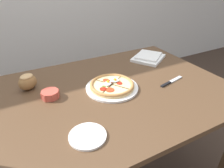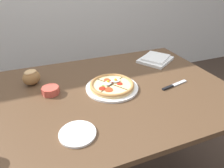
{
  "view_description": "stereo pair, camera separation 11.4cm",
  "coord_description": "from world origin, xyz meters",
  "px_view_note": "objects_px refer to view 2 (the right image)",
  "views": [
    {
      "loc": [
        -0.38,
        -0.87,
        1.36
      ],
      "look_at": [
        0.09,
        0.01,
        0.78
      ],
      "focal_mm": 32.0,
      "sensor_mm": 36.0,
      "label": 1
    },
    {
      "loc": [
        -0.27,
        -0.91,
        1.36
      ],
      "look_at": [
        0.09,
        0.01,
        0.78
      ],
      "focal_mm": 32.0,
      "sensor_mm": 36.0,
      "label": 2
    }
  ],
  "objects_px": {
    "dining_table": "(99,105)",
    "bread_piece_near": "(31,77)",
    "knife_main": "(174,85)",
    "ramekin_bowl": "(51,90)",
    "napkin_folded": "(155,59)",
    "pizza": "(112,86)",
    "side_saucer": "(78,133)"
  },
  "relations": [
    {
      "from": "pizza",
      "to": "knife_main",
      "type": "height_order",
      "value": "pizza"
    },
    {
      "from": "knife_main",
      "to": "dining_table",
      "type": "bearing_deg",
      "value": 155.85
    },
    {
      "from": "napkin_folded",
      "to": "knife_main",
      "type": "relative_size",
      "value": 1.55
    },
    {
      "from": "napkin_folded",
      "to": "bread_piece_near",
      "type": "height_order",
      "value": "bread_piece_near"
    },
    {
      "from": "pizza",
      "to": "ramekin_bowl",
      "type": "bearing_deg",
      "value": 168.01
    },
    {
      "from": "ramekin_bowl",
      "to": "bread_piece_near",
      "type": "distance_m",
      "value": 0.17
    },
    {
      "from": "pizza",
      "to": "side_saucer",
      "type": "height_order",
      "value": "pizza"
    },
    {
      "from": "napkin_folded",
      "to": "side_saucer",
      "type": "relative_size",
      "value": 1.93
    },
    {
      "from": "knife_main",
      "to": "napkin_folded",
      "type": "bearing_deg",
      "value": 63.16
    },
    {
      "from": "bread_piece_near",
      "to": "knife_main",
      "type": "xyz_separation_m",
      "value": [
        0.78,
        -0.32,
        -0.05
      ]
    },
    {
      "from": "napkin_folded",
      "to": "bread_piece_near",
      "type": "relative_size",
      "value": 2.38
    },
    {
      "from": "knife_main",
      "to": "ramekin_bowl",
      "type": "bearing_deg",
      "value": 153.48
    },
    {
      "from": "ramekin_bowl",
      "to": "knife_main",
      "type": "xyz_separation_m",
      "value": [
        0.69,
        -0.18,
        -0.02
      ]
    },
    {
      "from": "napkin_folded",
      "to": "bread_piece_near",
      "type": "xyz_separation_m",
      "value": [
        -0.88,
        -0.04,
        0.03
      ]
    },
    {
      "from": "bread_piece_near",
      "to": "side_saucer",
      "type": "height_order",
      "value": "bread_piece_near"
    },
    {
      "from": "ramekin_bowl",
      "to": "knife_main",
      "type": "bearing_deg",
      "value": -14.19
    },
    {
      "from": "dining_table",
      "to": "napkin_folded",
      "type": "distance_m",
      "value": 0.61
    },
    {
      "from": "pizza",
      "to": "ramekin_bowl",
      "type": "relative_size",
      "value": 3.07
    },
    {
      "from": "dining_table",
      "to": "napkin_folded",
      "type": "relative_size",
      "value": 5.04
    },
    {
      "from": "ramekin_bowl",
      "to": "side_saucer",
      "type": "height_order",
      "value": "ramekin_bowl"
    },
    {
      "from": "dining_table",
      "to": "pizza",
      "type": "distance_m",
      "value": 0.14
    },
    {
      "from": "pizza",
      "to": "napkin_folded",
      "type": "height_order",
      "value": "pizza"
    },
    {
      "from": "bread_piece_near",
      "to": "pizza",
      "type": "bearing_deg",
      "value": -27.09
    },
    {
      "from": "ramekin_bowl",
      "to": "bread_piece_near",
      "type": "xyz_separation_m",
      "value": [
        -0.09,
        0.15,
        0.03
      ]
    },
    {
      "from": "dining_table",
      "to": "knife_main",
      "type": "bearing_deg",
      "value": -11.82
    },
    {
      "from": "dining_table",
      "to": "side_saucer",
      "type": "distance_m",
      "value": 0.35
    },
    {
      "from": "napkin_folded",
      "to": "ramekin_bowl",
      "type": "bearing_deg",
      "value": -166.95
    },
    {
      "from": "dining_table",
      "to": "bread_piece_near",
      "type": "relative_size",
      "value": 12.01
    },
    {
      "from": "napkin_folded",
      "to": "side_saucer",
      "type": "xyz_separation_m",
      "value": [
        -0.72,
        -0.55,
        -0.01
      ]
    },
    {
      "from": "pizza",
      "to": "napkin_folded",
      "type": "relative_size",
      "value": 0.99
    },
    {
      "from": "pizza",
      "to": "knife_main",
      "type": "distance_m",
      "value": 0.37
    },
    {
      "from": "dining_table",
      "to": "napkin_folded",
      "type": "height_order",
      "value": "napkin_folded"
    }
  ]
}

